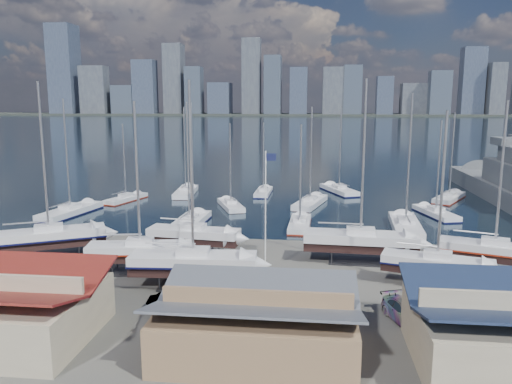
# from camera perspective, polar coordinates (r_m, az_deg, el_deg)

# --- Properties ---
(ground) EXTENTS (1400.00, 1400.00, 0.00)m
(ground) POSITION_cam_1_polar(r_m,az_deg,el_deg) (47.39, 2.28, -8.74)
(ground) COLOR #605E59
(ground) RESTS_ON ground
(water) EXTENTS (1400.00, 600.00, 0.40)m
(water) POSITION_cam_1_polar(r_m,az_deg,el_deg) (355.07, 6.05, 7.60)
(water) COLOR #172536
(water) RESTS_ON ground
(far_shore) EXTENTS (1400.00, 80.00, 2.20)m
(far_shore) POSITION_cam_1_polar(r_m,az_deg,el_deg) (614.89, 6.29, 8.77)
(far_shore) COLOR #2D332D
(far_shore) RESTS_ON ground
(skyline) EXTENTS (639.14, 43.80, 107.69)m
(skyline) POSITION_cam_1_polar(r_m,az_deg,el_deg) (609.04, 5.61, 12.35)
(skyline) COLOR #475166
(skyline) RESTS_ON far_shore
(shed_grey) EXTENTS (12.60, 8.40, 4.17)m
(shed_grey) POSITION_cam_1_polar(r_m,az_deg,el_deg) (31.77, 0.08, -14.38)
(shed_grey) COLOR #8C6B4C
(shed_grey) RESTS_ON ground
(sailboat_cradle_0) EXTENTS (10.94, 7.72, 17.32)m
(sailboat_cradle_0) POSITION_cam_1_polar(r_m,az_deg,el_deg) (53.95, -22.54, -4.80)
(sailboat_cradle_0) COLOR #2D2D33
(sailboat_cradle_0) RESTS_ON ground
(sailboat_cradle_1) EXTENTS (9.88, 4.28, 15.50)m
(sailboat_cradle_1) POSITION_cam_1_polar(r_m,az_deg,el_deg) (46.96, -13.08, -6.56)
(sailboat_cradle_1) COLOR #2D2D33
(sailboat_cradle_1) RESTS_ON ground
(sailboat_cradle_2) EXTENTS (9.63, 3.68, 15.38)m
(sailboat_cradle_2) POSITION_cam_1_polar(r_m,az_deg,el_deg) (51.54, -7.14, -4.87)
(sailboat_cradle_2) COLOR #2D2D33
(sailboat_cradle_2) RESTS_ON ground
(sailboat_cradle_3) EXTENTS (10.83, 3.65, 17.14)m
(sailboat_cradle_3) POSITION_cam_1_polar(r_m,az_deg,el_deg) (42.50, -7.17, -8.04)
(sailboat_cradle_3) COLOR #2D2D33
(sailboat_cradle_3) RESTS_ON ground
(sailboat_cradle_4) EXTENTS (10.96, 3.58, 17.53)m
(sailboat_cradle_4) POSITION_cam_1_polar(r_m,az_deg,el_deg) (49.58, 11.84, -5.49)
(sailboat_cradle_4) COLOR #2D2D33
(sailboat_cradle_4) RESTS_ON ground
(sailboat_cradle_5) EXTENTS (9.41, 4.99, 14.75)m
(sailboat_cradle_5) POSITION_cam_1_polar(r_m,az_deg,el_deg) (44.84, 19.99, -7.78)
(sailboat_cradle_5) COLOR #2D2D33
(sailboat_cradle_5) RESTS_ON ground
(sailboat_cradle_6) EXTENTS (9.96, 5.64, 15.56)m
(sailboat_cradle_6) POSITION_cam_1_polar(r_m,az_deg,el_deg) (50.57, 25.61, -6.11)
(sailboat_cradle_6) COLOR #2D2D33
(sailboat_cradle_6) RESTS_ON ground
(sailboat_moored_0) EXTENTS (5.09, 11.53, 16.67)m
(sailboat_moored_0) POSITION_cam_1_polar(r_m,az_deg,el_deg) (73.69, -20.43, -2.26)
(sailboat_moored_0) COLOR black
(sailboat_moored_0) RESTS_ON water
(sailboat_moored_1) EXTENTS (4.71, 8.83, 12.71)m
(sailboat_moored_1) POSITION_cam_1_polar(r_m,az_deg,el_deg) (81.34, -14.63, -0.83)
(sailboat_moored_1) COLOR black
(sailboat_moored_1) RESTS_ON water
(sailboat_moored_2) EXTENTS (3.76, 10.41, 15.39)m
(sailboat_moored_2) POSITION_cam_1_polar(r_m,az_deg,el_deg) (85.01, -8.03, -0.12)
(sailboat_moored_2) COLOR black
(sailboat_moored_2) RESTS_ON water
(sailboat_moored_3) EXTENTS (3.50, 10.96, 16.20)m
(sailboat_moored_3) POSITION_cam_1_polar(r_m,az_deg,el_deg) (63.29, -7.61, -3.67)
(sailboat_moored_3) COLOR black
(sailboat_moored_3) RESTS_ON water
(sailboat_moored_4) EXTENTS (5.45, 8.90, 13.02)m
(sailboat_moored_4) POSITION_cam_1_polar(r_m,az_deg,el_deg) (73.75, -2.91, -1.60)
(sailboat_moored_4) COLOR black
(sailboat_moored_4) RESTS_ON water
(sailboat_moored_5) EXTENTS (2.50, 8.52, 12.68)m
(sailboat_moored_5) POSITION_cam_1_polar(r_m,az_deg,el_deg) (84.52, 0.86, -0.09)
(sailboat_moored_5) COLOR black
(sailboat_moored_5) RESTS_ON water
(sailboat_moored_6) EXTENTS (2.78, 9.02, 13.38)m
(sailboat_moored_6) POSITION_cam_1_polar(r_m,az_deg,el_deg) (62.61, 5.02, -3.78)
(sailboat_moored_6) COLOR black
(sailboat_moored_6) RESTS_ON water
(sailboat_moored_7) EXTENTS (5.45, 10.64, 15.47)m
(sailboat_moored_7) POSITION_cam_1_polar(r_m,az_deg,el_deg) (75.71, 6.20, -1.34)
(sailboat_moored_7) COLOR black
(sailboat_moored_7) RESTS_ON water
(sailboat_moored_8) EXTENTS (6.60, 10.54, 15.30)m
(sailboat_moored_8) POSITION_cam_1_polar(r_m,az_deg,el_deg) (87.31, 9.46, 0.10)
(sailboat_moored_8) COLOR black
(sailboat_moored_8) RESTS_ON water
(sailboat_moored_9) EXTENTS (3.95, 11.62, 17.26)m
(sailboat_moored_9) POSITION_cam_1_polar(r_m,az_deg,el_deg) (63.74, 16.71, -3.91)
(sailboat_moored_9) COLOR black
(sailboat_moored_9) RESTS_ON water
(sailboat_moored_10) EXTENTS (4.91, 9.49, 13.66)m
(sailboat_moored_10) POSITION_cam_1_polar(r_m,az_deg,el_deg) (72.73, 19.84, -2.39)
(sailboat_moored_10) COLOR black
(sailboat_moored_10) RESTS_ON water
(sailboat_moored_11) EXTENTS (7.13, 9.80, 14.52)m
(sailboat_moored_11) POSITION_cam_1_polar(r_m,az_deg,el_deg) (84.95, 21.20, -0.73)
(sailboat_moored_11) COLOR black
(sailboat_moored_11) RESTS_ON water
(car_a) EXTENTS (2.93, 4.63, 1.47)m
(car_a) POSITION_cam_1_polar(r_m,az_deg,el_deg) (39.37, -7.44, -11.71)
(car_a) COLOR gray
(car_a) RESTS_ON ground
(car_b) EXTENTS (4.31, 1.88, 1.38)m
(car_b) POSITION_cam_1_polar(r_m,az_deg,el_deg) (38.47, -9.17, -12.37)
(car_b) COLOR gray
(car_b) RESTS_ON ground
(car_c) EXTENTS (3.33, 5.28, 1.36)m
(car_c) POSITION_cam_1_polar(r_m,az_deg,el_deg) (36.80, 9.01, -13.45)
(car_c) COLOR gray
(car_c) RESTS_ON ground
(car_d) EXTENTS (3.66, 5.59, 1.51)m
(car_d) POSITION_cam_1_polar(r_m,az_deg,el_deg) (37.68, 16.95, -13.08)
(car_d) COLOR gray
(car_d) RESTS_ON ground
(flagpole) EXTENTS (0.99, 0.12, 11.17)m
(flagpole) POSITION_cam_1_polar(r_m,az_deg,el_deg) (44.91, 1.19, -1.35)
(flagpole) COLOR white
(flagpole) RESTS_ON ground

